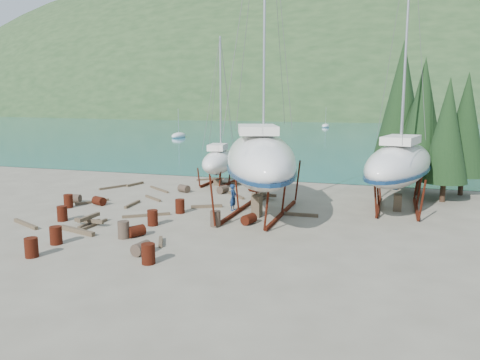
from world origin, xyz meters
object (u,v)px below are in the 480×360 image
(large_sailboat_near, at_px, (260,159))
(large_sailboat_far, at_px, (400,164))
(small_sailboat_shore, at_px, (219,161))
(worker, at_px, (233,197))

(large_sailboat_near, relative_size, large_sailboat_far, 1.19)
(small_sailboat_shore, bearing_deg, large_sailboat_near, -65.21)
(large_sailboat_far, distance_m, small_sailboat_shore, 15.11)
(large_sailboat_near, distance_m, worker, 3.23)
(large_sailboat_near, xyz_separation_m, worker, (-1.88, 0.44, -2.59))
(large_sailboat_far, height_order, small_sailboat_shore, large_sailboat_far)
(large_sailboat_near, height_order, worker, large_sailboat_near)
(small_sailboat_shore, bearing_deg, large_sailboat_far, -28.54)
(large_sailboat_far, relative_size, small_sailboat_shore, 1.49)
(large_sailboat_far, distance_m, worker, 10.81)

